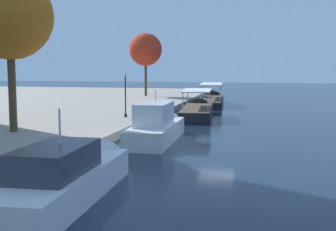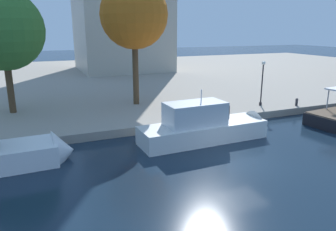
# 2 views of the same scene
# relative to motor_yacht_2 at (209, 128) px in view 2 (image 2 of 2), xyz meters

# --- Properties ---
(ground_plane) EXTENTS (220.00, 220.00, 0.00)m
(ground_plane) POSITION_rel_motor_yacht_2_xyz_m (0.04, -4.26, -0.86)
(ground_plane) COLOR #142333
(dock_promenade) EXTENTS (120.00, 55.00, 0.63)m
(dock_promenade) POSITION_rel_motor_yacht_2_xyz_m (0.04, 30.41, -0.55)
(dock_promenade) COLOR gray
(dock_promenade) RESTS_ON ground_plane
(motor_yacht_2) EXTENTS (10.22, 2.90, 4.49)m
(motor_yacht_2) POSITION_rel_motor_yacht_2_xyz_m (0.00, 0.00, 0.00)
(motor_yacht_2) COLOR silver
(motor_yacht_2) RESTS_ON ground_plane
(mooring_bollard_0) EXTENTS (0.26, 0.26, 0.71)m
(mooring_bollard_0) POSITION_rel_motor_yacht_2_xyz_m (11.59, 3.70, 0.15)
(mooring_bollard_0) COLOR #2D2D33
(mooring_bollard_0) RESTS_ON dock_promenade
(lamp_post) EXTENTS (0.36, 0.36, 4.17)m
(lamp_post) POSITION_rel_motor_yacht_2_xyz_m (8.52, 5.12, 2.16)
(lamp_post) COLOR black
(lamp_post) RESTS_ON dock_promenade
(tree_0) EXTENTS (6.62, 6.62, 10.24)m
(tree_0) POSITION_rel_motor_yacht_2_xyz_m (-13.21, 11.11, 6.73)
(tree_0) COLOR #4C3823
(tree_0) RESTS_ON dock_promenade
(tree_3) EXTENTS (6.18, 6.18, 11.35)m
(tree_3) POSITION_rel_motor_yacht_2_xyz_m (-2.20, 10.16, 7.95)
(tree_3) COLOR #4C3823
(tree_3) RESTS_ON dock_promenade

